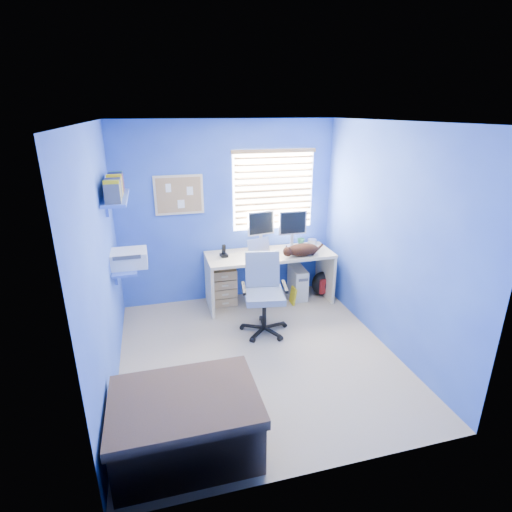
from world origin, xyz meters
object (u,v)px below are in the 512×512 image
object	(u,v)px
cat	(302,250)
tower_pc	(298,282)
desk	(269,278)
laptop	(263,250)
office_chair	(264,303)

from	to	relation	value
cat	tower_pc	bearing A→B (deg)	65.60
desk	laptop	world-z (taller)	laptop
cat	tower_pc	xyz separation A→B (m)	(0.05, 0.25, -0.60)
cat	tower_pc	world-z (taller)	cat
laptop	tower_pc	xyz separation A→B (m)	(0.58, 0.19, -0.62)
desk	tower_pc	xyz separation A→B (m)	(0.45, 0.06, -0.14)
desk	office_chair	xyz separation A→B (m)	(-0.29, -0.72, -0.01)
laptop	cat	size ratio (longest dim) A/B	0.72
laptop	desk	bearing A→B (deg)	29.61
desk	tower_pc	size ratio (longest dim) A/B	3.88
cat	tower_pc	size ratio (longest dim) A/B	1.01
desk	laptop	size ratio (longest dim) A/B	5.29
laptop	cat	bearing A→B (deg)	-21.12
laptop	cat	distance (m)	0.54
office_chair	tower_pc	bearing A→B (deg)	46.61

